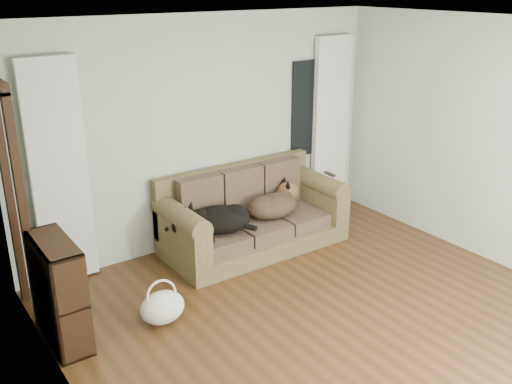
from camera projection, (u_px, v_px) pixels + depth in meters
floor at (356, 337)px, 4.97m from camera, size 5.00×5.00×0.00m
ceiling at (379, 28)px, 4.05m from camera, size 5.00×5.00×0.00m
wall_back at (207, 132)px, 6.43m from camera, size 4.50×0.04×2.60m
wall_left at (89, 278)px, 3.30m from camera, size 0.04×5.00×2.60m
curtain_left at (59, 175)px, 5.51m from camera, size 0.55×0.08×2.25m
curtain_right at (331, 125)px, 7.38m from camera, size 0.55×0.08×2.25m
window_pane at (308, 108)px, 7.15m from camera, size 0.50×0.03×1.20m
door_casing at (16, 207)px, 4.99m from camera, size 0.07×0.60×2.10m
sofa at (254, 211)px, 6.48m from camera, size 2.08×0.90×0.85m
dog_black_lab at (216, 221)px, 6.14m from camera, size 0.83×0.76×0.29m
dog_shepherd at (274, 204)px, 6.58m from camera, size 0.67×0.47×0.29m
tv_remote at (330, 174)px, 6.83m from camera, size 0.08×0.21×0.02m
tote_bag at (162, 307)px, 5.13m from camera, size 0.51×0.46×0.30m
bookshelf at (59, 289)px, 4.76m from camera, size 0.36×0.77×0.93m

